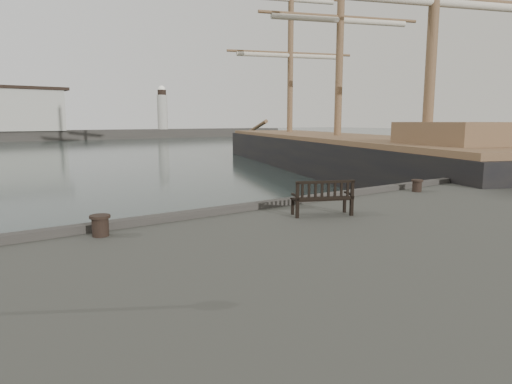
% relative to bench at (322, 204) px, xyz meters
% --- Properties ---
extents(ground, '(400.00, 400.00, 0.00)m').
position_rel_bench_xyz_m(ground, '(0.12, 1.86, -1.85)').
color(ground, black).
rests_on(ground, ground).
extents(bench, '(1.64, 1.12, 0.90)m').
position_rel_bench_xyz_m(bench, '(0.00, 0.00, 0.00)').
color(bench, black).
rests_on(bench, quay).
extents(bollard_left, '(0.55, 0.55, 0.45)m').
position_rel_bench_xyz_m(bollard_left, '(-5.31, 1.17, -0.06)').
color(bollard_left, black).
rests_on(bollard_left, quay).
extents(bollard_right, '(0.44, 0.44, 0.42)m').
position_rel_bench_xyz_m(bollard_right, '(5.45, 0.99, -0.08)').
color(bollard_right, black).
rests_on(bollard_right, quay).
extents(tall_ship_main, '(22.60, 42.15, 31.41)m').
position_rel_bench_xyz_m(tall_ship_main, '(19.10, 18.06, -1.06)').
color(tall_ship_main, black).
rests_on(tall_ship_main, ground).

